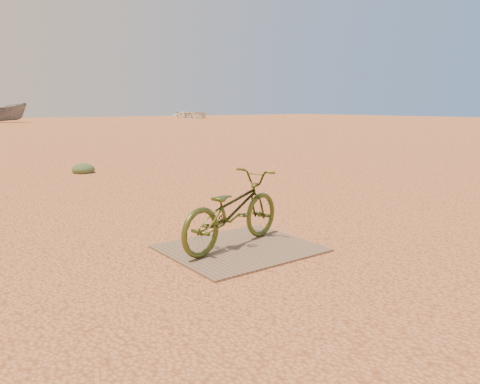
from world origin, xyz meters
TOP-DOWN VIEW (x-y plane):
  - ground at (0.00, 0.00)m, footprint 120.00×120.00m
  - plywood_board at (-0.08, -0.07)m, footprint 1.50×1.29m
  - bicycle at (-0.12, 0.03)m, footprint 1.58×0.88m
  - boat_mid_right at (5.22, 43.26)m, footprint 4.68×2.14m
  - boat_far_right at (27.26, 46.33)m, footprint 4.36×5.72m
  - kale_b at (0.50, 6.67)m, footprint 0.51×0.51m

SIDE VIEW (x-z plane):
  - ground at x=0.00m, z-range 0.00..0.00m
  - kale_b at x=0.50m, z-range -0.14..0.14m
  - plywood_board at x=-0.08m, z-range 0.00..0.02m
  - bicycle at x=-0.12m, z-range 0.02..0.81m
  - boat_far_right at x=27.26m, z-range 0.00..1.11m
  - boat_mid_right at x=5.22m, z-range 0.00..1.76m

